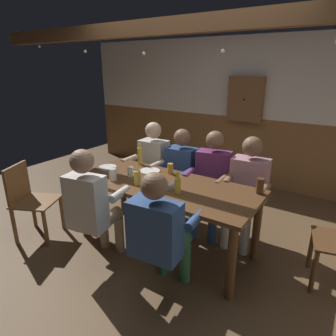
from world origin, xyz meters
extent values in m
plane|color=brown|center=(0.00, 0.00, 0.00)|extent=(7.70, 7.70, 0.00)
cube|color=silver|center=(0.00, 2.52, 1.75)|extent=(6.42, 0.12, 1.26)
cube|color=brown|center=(0.00, 2.52, 0.56)|extent=(6.42, 0.12, 1.12)
cube|color=brown|center=(0.00, 0.42, 2.30)|extent=(5.78, 0.14, 0.16)
cube|color=brown|center=(0.00, 0.09, 0.74)|extent=(1.97, 0.84, 0.04)
cylinder|color=brown|center=(-0.91, -0.25, 0.36)|extent=(0.08, 0.08, 0.72)
cylinder|color=brown|center=(0.91, -0.25, 0.36)|extent=(0.08, 0.08, 0.72)
cylinder|color=brown|center=(-0.91, 0.43, 0.36)|extent=(0.08, 0.08, 0.72)
cylinder|color=brown|center=(0.91, 0.43, 0.36)|extent=(0.08, 0.08, 0.72)
cube|color=silver|center=(-0.67, 0.81, 0.72)|extent=(0.38, 0.24, 0.53)
sphere|color=beige|center=(-0.67, 0.81, 1.12)|extent=(0.22, 0.22, 0.22)
cylinder|color=black|center=(-0.56, 0.67, 0.48)|extent=(0.14, 0.42, 0.13)
cylinder|color=black|center=(-0.77, 0.66, 0.48)|extent=(0.14, 0.42, 0.13)
cylinder|color=black|center=(-0.56, 0.46, 0.21)|extent=(0.10, 0.10, 0.42)
cylinder|color=black|center=(-0.76, 0.45, 0.21)|extent=(0.10, 0.10, 0.42)
cylinder|color=beige|center=(-0.44, 0.56, 0.75)|extent=(0.08, 0.28, 0.08)
cylinder|color=beige|center=(-0.88, 0.55, 0.75)|extent=(0.08, 0.28, 0.08)
cube|color=#2D4C84|center=(-0.22, 0.81, 0.71)|extent=(0.38, 0.24, 0.49)
sphere|color=brown|center=(-0.22, 0.81, 1.09)|extent=(0.21, 0.21, 0.21)
cylinder|color=silver|center=(-0.12, 0.68, 0.48)|extent=(0.14, 0.39, 0.13)
cylinder|color=silver|center=(-0.32, 0.68, 0.48)|extent=(0.14, 0.39, 0.13)
cylinder|color=silver|center=(-0.11, 0.49, 0.21)|extent=(0.10, 0.10, 0.42)
cylinder|color=silver|center=(-0.32, 0.49, 0.21)|extent=(0.10, 0.10, 0.42)
cylinder|color=#2D4C84|center=(0.00, 0.56, 0.73)|extent=(0.09, 0.28, 0.08)
cylinder|color=#2D4C84|center=(-0.43, 0.55, 0.73)|extent=(0.09, 0.28, 0.08)
cube|color=#6B2D66|center=(0.22, 0.81, 0.72)|extent=(0.43, 0.28, 0.52)
sphere|color=brown|center=(0.22, 0.81, 1.11)|extent=(0.21, 0.21, 0.21)
cylinder|color=#2D4C84|center=(0.36, 0.68, 0.48)|extent=(0.21, 0.44, 0.13)
cylinder|color=#2D4C84|center=(0.14, 0.63, 0.48)|extent=(0.21, 0.44, 0.13)
cylinder|color=#2D4C84|center=(0.40, 0.47, 0.21)|extent=(0.10, 0.10, 0.42)
cylinder|color=#2D4C84|center=(0.19, 0.43, 0.21)|extent=(0.10, 0.10, 0.42)
cylinder|color=brown|center=(0.49, 0.62, 0.74)|extent=(0.13, 0.29, 0.08)
cylinder|color=#6B2D66|center=(0.04, 0.53, 0.74)|extent=(0.13, 0.29, 0.08)
cube|color=#B78493|center=(0.67, 0.81, 0.71)|extent=(0.41, 0.25, 0.50)
sphere|color=brown|center=(0.67, 0.81, 1.10)|extent=(0.22, 0.22, 0.22)
cylinder|color=silver|center=(0.78, 0.66, 0.48)|extent=(0.14, 0.43, 0.13)
cylinder|color=silver|center=(0.56, 0.66, 0.48)|extent=(0.14, 0.43, 0.13)
cylinder|color=silver|center=(0.79, 0.45, 0.21)|extent=(0.10, 0.10, 0.42)
cylinder|color=silver|center=(0.57, 0.44, 0.21)|extent=(0.10, 0.10, 0.42)
cylinder|color=brown|center=(0.90, 0.56, 0.74)|extent=(0.09, 0.28, 0.08)
cylinder|color=brown|center=(0.45, 0.55, 0.74)|extent=(0.09, 0.28, 0.08)
cube|color=silver|center=(-0.39, -0.63, 0.73)|extent=(0.40, 0.26, 0.53)
sphere|color=#9E755B|center=(-0.39, -0.63, 1.13)|extent=(0.22, 0.22, 0.22)
cylinder|color=#997F60|center=(-0.52, -0.49, 0.48)|extent=(0.20, 0.43, 0.13)
cylinder|color=#997F60|center=(-0.32, -0.46, 0.48)|extent=(0.20, 0.43, 0.13)
cylinder|color=#997F60|center=(-0.56, -0.29, 0.21)|extent=(0.10, 0.10, 0.42)
cylinder|color=#997F60|center=(-0.36, -0.25, 0.21)|extent=(0.10, 0.10, 0.42)
cylinder|color=silver|center=(-0.65, -0.42, 0.75)|extent=(0.13, 0.29, 0.08)
cylinder|color=silver|center=(-0.23, -0.35, 0.75)|extent=(0.13, 0.29, 0.08)
cube|color=#2D4C84|center=(0.39, -0.63, 0.70)|extent=(0.44, 0.26, 0.48)
sphere|color=brown|center=(0.39, -0.63, 1.08)|extent=(0.21, 0.21, 0.21)
cylinder|color=#33724C|center=(0.27, -0.49, 0.48)|extent=(0.17, 0.41, 0.13)
cylinder|color=#33724C|center=(0.49, -0.47, 0.48)|extent=(0.17, 0.41, 0.13)
cylinder|color=#33724C|center=(0.25, -0.29, 0.21)|extent=(0.10, 0.10, 0.42)
cylinder|color=#33724C|center=(0.47, -0.27, 0.21)|extent=(0.10, 0.10, 0.42)
cylinder|color=#2D4C84|center=(0.13, -0.40, 0.73)|extent=(0.11, 0.29, 0.08)
cylinder|color=#2D4C84|center=(0.61, -0.35, 0.73)|extent=(0.11, 0.29, 0.08)
cube|color=brown|center=(-1.36, -0.55, 0.45)|extent=(0.59, 0.59, 0.02)
cube|color=brown|center=(-1.54, -0.63, 0.67)|extent=(0.20, 0.37, 0.42)
cylinder|color=brown|center=(-1.27, -0.29, 0.22)|extent=(0.04, 0.04, 0.44)
cylinder|color=brown|center=(-1.10, -0.64, 0.22)|extent=(0.04, 0.04, 0.44)
cylinder|color=brown|center=(-1.61, -0.45, 0.22)|extent=(0.04, 0.04, 0.44)
cylinder|color=brown|center=(-1.45, -0.80, 0.22)|extent=(0.04, 0.04, 0.44)
cylinder|color=brown|center=(1.49, 0.22, 0.22)|extent=(0.04, 0.04, 0.44)
cylinder|color=brown|center=(1.41, 0.59, 0.22)|extent=(0.04, 0.04, 0.44)
cylinder|color=#F9E08C|center=(-0.55, -0.26, 0.80)|extent=(0.04, 0.04, 0.08)
cube|color=#B2B7BC|center=(0.08, 0.01, 0.79)|extent=(0.14, 0.10, 0.05)
cylinder|color=white|center=(-0.85, 0.13, 0.77)|extent=(0.21, 0.21, 0.01)
cylinder|color=white|center=(-0.35, 0.30, 0.77)|extent=(0.24, 0.24, 0.01)
cylinder|color=gold|center=(0.24, -0.04, 0.84)|extent=(0.06, 0.06, 0.15)
cylinder|color=gold|center=(0.24, -0.04, 0.95)|extent=(0.03, 0.03, 0.06)
cylinder|color=gold|center=(-0.61, 0.45, 0.87)|extent=(0.06, 0.06, 0.21)
cylinder|color=gold|center=(-0.61, 0.45, 1.00)|extent=(0.02, 0.02, 0.05)
cylinder|color=#4C2D19|center=(0.91, 0.39, 0.84)|extent=(0.07, 0.07, 0.15)
cylinder|color=white|center=(-0.44, 0.06, 0.81)|extent=(0.06, 0.06, 0.10)
cylinder|color=gold|center=(-0.12, 0.38, 0.82)|extent=(0.06, 0.06, 0.12)
cylinder|color=#E5C64C|center=(-0.22, -0.09, 0.84)|extent=(0.07, 0.07, 0.15)
cylinder|color=white|center=(-0.52, -0.13, 0.83)|extent=(0.08, 0.08, 0.13)
cube|color=brown|center=(0.00, 2.39, 1.43)|extent=(0.56, 0.12, 0.70)
sphere|color=black|center=(0.00, 2.31, 1.43)|extent=(0.03, 0.03, 0.03)
sphere|color=#F9EAB2|center=(-2.25, 0.37, 2.18)|extent=(0.04, 0.04, 0.04)
sphere|color=#F9EAB2|center=(-1.35, 0.37, 2.10)|extent=(0.04, 0.04, 0.04)
sphere|color=#F9EAB2|center=(-0.45, 0.37, 2.05)|extent=(0.04, 0.04, 0.04)
sphere|color=#F9EAB2|center=(0.45, 0.37, 2.05)|extent=(0.04, 0.04, 0.04)
camera|label=1|loc=(1.60, -2.26, 1.93)|focal=31.36mm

